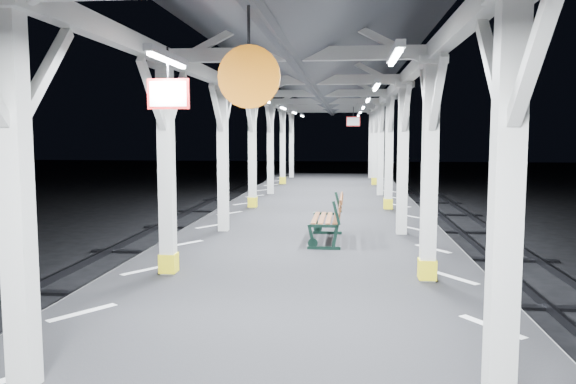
# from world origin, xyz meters

# --- Properties ---
(platform) EXTENTS (6.00, 50.00, 1.00)m
(platform) POSITION_xyz_m (0.00, 0.00, 0.50)
(platform) COLOR black
(platform) RESTS_ON ground
(hazard_stripes_left) EXTENTS (1.00, 48.00, 0.01)m
(hazard_stripes_left) POSITION_xyz_m (-2.45, 0.00, 1.00)
(hazard_stripes_left) COLOR silver
(hazard_stripes_left) RESTS_ON platform
(hazard_stripes_right) EXTENTS (1.00, 48.00, 0.01)m
(hazard_stripes_right) POSITION_xyz_m (2.45, 0.00, 1.00)
(hazard_stripes_right) COLOR silver
(hazard_stripes_right) RESTS_ON platform
(canopy) EXTENTS (5.40, 49.00, 4.65)m
(canopy) POSITION_xyz_m (0.00, -0.01, 4.56)
(canopy) COLOR silver
(canopy) RESTS_ON platform
(bench_mid) EXTENTS (0.68, 1.77, 0.96)m
(bench_mid) POSITION_xyz_m (0.47, 4.98, 1.51)
(bench_mid) COLOR black
(bench_mid) RESTS_ON platform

